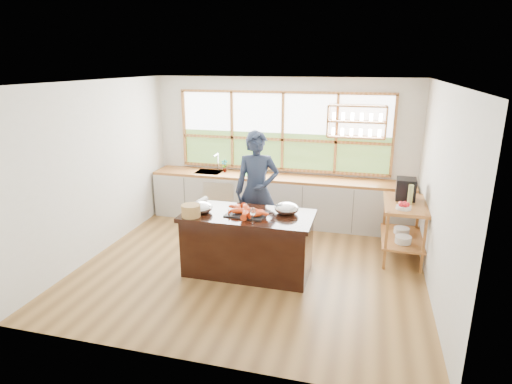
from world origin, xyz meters
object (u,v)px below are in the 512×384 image
(cook, at_px, (257,191))
(espresso_machine, at_px, (406,189))
(island, at_px, (248,243))
(wicker_basket, at_px, (191,211))

(cook, distance_m, espresso_machine, 2.32)
(island, height_order, cook, cook)
(island, height_order, wicker_basket, wicker_basket)
(espresso_machine, bearing_deg, cook, -168.36)
(island, bearing_deg, wicker_basket, -157.88)
(island, relative_size, cook, 0.95)
(cook, relative_size, wicker_basket, 7.33)
(cook, distance_m, wicker_basket, 1.35)
(espresso_machine, bearing_deg, island, -147.78)
(island, xyz_separation_m, espresso_machine, (2.19, 1.28, 0.61))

